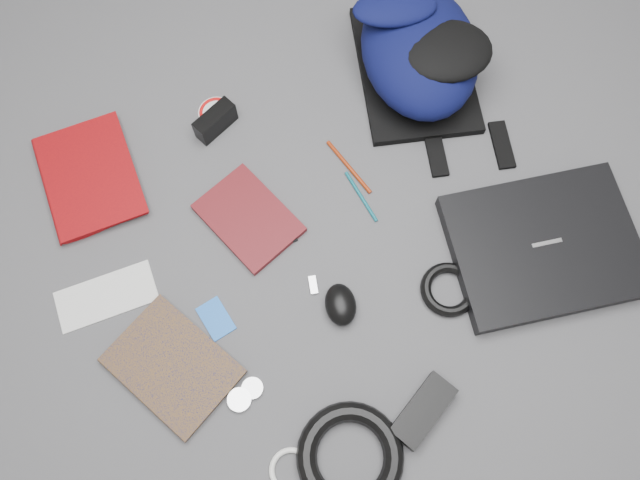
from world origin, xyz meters
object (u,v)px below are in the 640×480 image
dvd_case (249,218)px  compact_camera (215,121)px  textbook_red (45,192)px  mouse (341,305)px  backpack (419,50)px  power_brick (423,411)px  laptop (544,246)px  comic_book (141,401)px

dvd_case → compact_camera: compact_camera is taller
textbook_red → dvd_case: textbook_red is taller
mouse → textbook_red: bearing=148.8°
backpack → power_brick: 0.80m
textbook_red → power_brick: power_brick is taller
laptop → dvd_case: size_ratio=1.83×
mouse → compact_camera: bearing=113.6°
backpack → comic_book: (-0.88, -0.40, -0.08)m
textbook_red → backpack: bearing=-0.7°
backpack → laptop: bearing=-68.3°
laptop → mouse: (-0.45, 0.09, 0.00)m
dvd_case → mouse: 0.28m
backpack → comic_book: 0.97m
dvd_case → power_brick: power_brick is taller
backpack → laptop: size_ratio=1.05×
comic_book → mouse: 0.44m
laptop → dvd_case: 0.64m
compact_camera → power_brick: compact_camera is taller
textbook_red → dvd_case: (0.37, -0.27, -0.01)m
laptop → power_brick: 0.44m
backpack → compact_camera: backpack is taller
backpack → laptop: backpack is taller
dvd_case → compact_camera: bearing=66.8°
comic_book → compact_camera: bearing=29.5°
dvd_case → mouse: mouse is taller
textbook_red → dvd_case: bearing=-29.4°
power_brick → compact_camera: bearing=73.9°
backpack → textbook_red: (-0.89, 0.11, -0.07)m
comic_book → power_brick: bearing=-51.9°
textbook_red → compact_camera: size_ratio=2.62×
laptop → compact_camera: compact_camera is taller
backpack → power_brick: (-0.40, -0.68, -0.07)m
laptop → comic_book: 0.89m
comic_book → mouse: (0.44, -0.02, 0.01)m
textbook_red → compact_camera: (0.41, -0.03, 0.01)m
textbook_red → mouse: 0.70m
textbook_red → comic_book: textbook_red is taller
textbook_red → compact_camera: 0.41m
backpack → textbook_red: 0.90m
compact_camera → backpack: bearing=-28.4°
textbook_red → dvd_case: 0.46m
textbook_red → comic_book: size_ratio=1.09×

